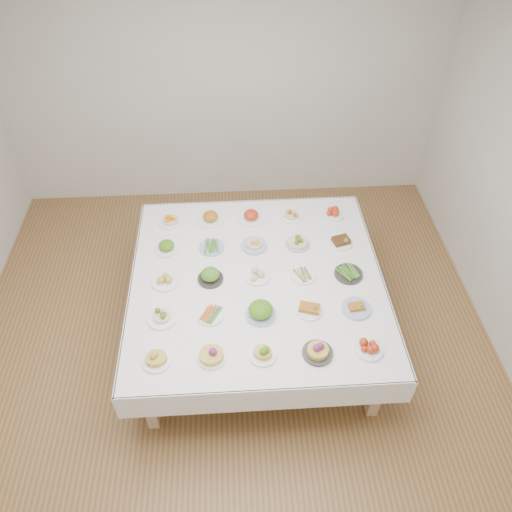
{
  "coord_description": "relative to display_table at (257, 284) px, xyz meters",
  "views": [
    {
      "loc": [
        0.06,
        -2.74,
        3.96
      ],
      "look_at": [
        0.25,
        0.39,
        0.88
      ],
      "focal_mm": 35.0,
      "sensor_mm": 36.0,
      "label": 1
    }
  ],
  "objects": [
    {
      "name": "dish_1",
      "position": [
        -0.4,
        -0.81,
        0.13
      ],
      "size": [
        0.22,
        0.21,
        0.14
      ],
      "color": "white",
      "rests_on": "display_table"
    },
    {
      "name": "dish_12",
      "position": [
        0.0,
        0.01,
        0.11
      ],
      "size": [
        0.22,
        0.22,
        0.1
      ],
      "color": "white",
      "rests_on": "display_table"
    },
    {
      "name": "dish_13",
      "position": [
        0.41,
        -0.0,
        0.09
      ],
      "size": [
        0.22,
        0.22,
        0.05
      ],
      "color": "white",
      "rests_on": "display_table"
    },
    {
      "name": "dish_4",
      "position": [
        0.81,
        -0.81,
        0.11
      ],
      "size": [
        0.22,
        0.22,
        0.1
      ],
      "color": "white",
      "rests_on": "display_table"
    },
    {
      "name": "room_envelope",
      "position": [
        -0.25,
        -0.24,
        1.15
      ],
      "size": [
        5.02,
        5.02,
        2.81
      ],
      "color": "olive",
      "rests_on": "ground"
    },
    {
      "name": "dish_8",
      "position": [
        0.41,
        -0.4,
        0.11
      ],
      "size": [
        0.22,
        0.22,
        0.1
      ],
      "color": "white",
      "rests_on": "display_table"
    },
    {
      "name": "dish_2",
      "position": [
        -0.01,
        -0.81,
        0.12
      ],
      "size": [
        0.21,
        0.21,
        0.12
      ],
      "color": "white",
      "rests_on": "display_table"
    },
    {
      "name": "dish_6",
      "position": [
        -0.41,
        -0.4,
        0.09
      ],
      "size": [
        0.23,
        0.21,
        0.05
      ],
      "color": "white",
      "rests_on": "display_table"
    },
    {
      "name": "dish_15",
      "position": [
        -0.81,
        0.41,
        0.12
      ],
      "size": [
        0.22,
        0.22,
        0.11
      ],
      "color": "white",
      "rests_on": "display_table"
    },
    {
      "name": "dish_14",
      "position": [
        0.81,
        -0.01,
        0.09
      ],
      "size": [
        0.28,
        0.26,
        0.06
      ],
      "color": "#2D2B28",
      "rests_on": "display_table"
    },
    {
      "name": "dish_16",
      "position": [
        -0.4,
        0.41,
        0.09
      ],
      "size": [
        0.23,
        0.23,
        0.06
      ],
      "color": "#4C66B2",
      "rests_on": "display_table"
    },
    {
      "name": "dish_11",
      "position": [
        -0.41,
        0.01,
        0.13
      ],
      "size": [
        0.25,
        0.25,
        0.14
      ],
      "color": "#2D2B28",
      "rests_on": "display_table"
    },
    {
      "name": "dish_19",
      "position": [
        0.81,
        0.4,
        0.11
      ],
      "size": [
        0.21,
        0.21,
        0.1
      ],
      "color": "white",
      "rests_on": "display_table"
    },
    {
      "name": "dish_23",
      "position": [
        0.39,
        0.8,
        0.12
      ],
      "size": [
        0.21,
        0.21,
        0.12
      ],
      "color": "white",
      "rests_on": "display_table"
    },
    {
      "name": "dish_7",
      "position": [
        0.0,
        -0.41,
        0.14
      ],
      "size": [
        0.25,
        0.25,
        0.16
      ],
      "color": "#4C66B2",
      "rests_on": "display_table"
    },
    {
      "name": "dish_3",
      "position": [
        0.41,
        -0.81,
        0.13
      ],
      "size": [
        0.23,
        0.23,
        0.13
      ],
      "color": "#2D2B28",
      "rests_on": "display_table"
    },
    {
      "name": "dish_24",
      "position": [
        0.81,
        0.81,
        0.11
      ],
      "size": [
        0.21,
        0.21,
        0.09
      ],
      "color": "white",
      "rests_on": "display_table"
    },
    {
      "name": "dish_22",
      "position": [
        -0.01,
        0.8,
        0.12
      ],
      "size": [
        0.25,
        0.25,
        0.13
      ],
      "color": "white",
      "rests_on": "display_table"
    },
    {
      "name": "dish_5",
      "position": [
        -0.8,
        -0.4,
        0.13
      ],
      "size": [
        0.24,
        0.24,
        0.14
      ],
      "color": "white",
      "rests_on": "display_table"
    },
    {
      "name": "dish_9",
      "position": [
        0.8,
        -0.4,
        0.1
      ],
      "size": [
        0.24,
        0.24,
        0.09
      ],
      "color": "#4C66B2",
      "rests_on": "display_table"
    },
    {
      "name": "dish_10",
      "position": [
        -0.8,
        0.01,
        0.11
      ],
      "size": [
        0.25,
        0.25,
        0.11
      ],
      "color": "white",
      "rests_on": "display_table"
    },
    {
      "name": "dish_17",
      "position": [
        -0.0,
        0.41,
        0.11
      ],
      "size": [
        0.24,
        0.24,
        0.11
      ],
      "color": "#4C66B2",
      "rests_on": "display_table"
    },
    {
      "name": "dish_21",
      "position": [
        -0.41,
        0.8,
        0.12
      ],
      "size": [
        0.25,
        0.25,
        0.12
      ],
      "color": "white",
      "rests_on": "display_table"
    },
    {
      "name": "dish_18",
      "position": [
        0.4,
        0.4,
        0.13
      ],
      "size": [
        0.22,
        0.22,
        0.13
      ],
      "color": "#4C66B2",
      "rests_on": "display_table"
    },
    {
      "name": "display_table",
      "position": [
        0.0,
        0.0,
        0.0
      ],
      "size": [
        2.22,
        2.22,
        0.75
      ],
      "color": "white",
      "rests_on": "ground"
    },
    {
      "name": "dish_0",
      "position": [
        -0.81,
        -0.81,
        0.12
      ],
      "size": [
        0.22,
        0.22,
        0.12
      ],
      "color": "white",
      "rests_on": "display_table"
    },
    {
      "name": "dish_20",
      "position": [
        -0.8,
        0.8,
        0.12
      ],
      "size": [
        0.23,
        0.23,
        0.12
      ],
      "color": "white",
      "rests_on": "display_table"
    }
  ]
}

